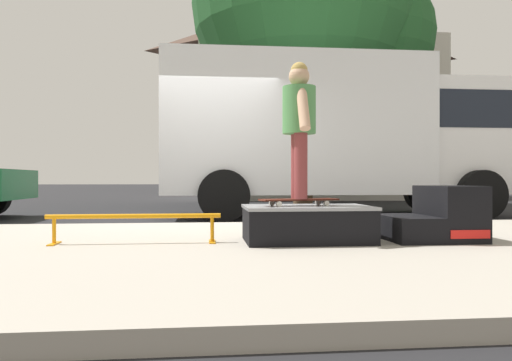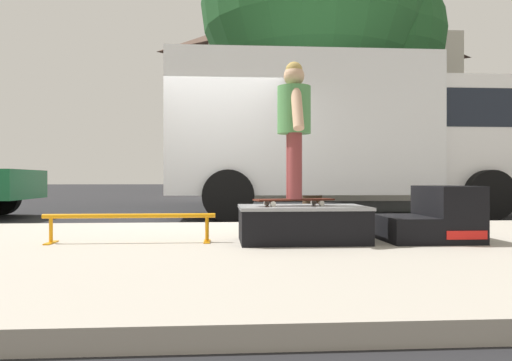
# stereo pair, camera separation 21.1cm
# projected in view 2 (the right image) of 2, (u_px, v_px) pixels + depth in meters

# --- Properties ---
(ground_plane) EXTENTS (140.00, 140.00, 0.00)m
(ground_plane) POSITION_uv_depth(u_px,v_px,m) (210.00, 227.00, 7.54)
(ground_plane) COLOR black
(sidewalk_slab) EXTENTS (50.00, 5.00, 0.12)m
(sidewalk_slab) POSITION_uv_depth(u_px,v_px,m) (203.00, 252.00, 4.55)
(sidewalk_slab) COLOR #A8A093
(sidewalk_slab) RESTS_ON ground
(skate_box) EXTENTS (1.22, 0.79, 0.35)m
(skate_box) POSITION_uv_depth(u_px,v_px,m) (302.00, 222.00, 4.83)
(skate_box) COLOR black
(skate_box) RESTS_ON sidewalk_slab
(kicker_ramp) EXTENTS (0.87, 0.79, 0.54)m
(kicker_ramp) POSITION_uv_depth(u_px,v_px,m) (434.00, 218.00, 4.92)
(kicker_ramp) COLOR black
(kicker_ramp) RESTS_ON sidewalk_slab
(grind_rail) EXTENTS (1.63, 0.28, 0.28)m
(grind_rail) POSITION_uv_depth(u_px,v_px,m) (130.00, 220.00, 4.76)
(grind_rail) COLOR orange
(grind_rail) RESTS_ON sidewalk_slab
(skateboard) EXTENTS (0.81, 0.38, 0.07)m
(skateboard) POSITION_uv_depth(u_px,v_px,m) (294.00, 200.00, 4.82)
(skateboard) COLOR #4C1E14
(skateboard) RESTS_ON skate_box
(skater_kid) EXTENTS (0.32, 0.68, 1.33)m
(skater_kid) POSITION_uv_depth(u_px,v_px,m) (294.00, 118.00, 4.82)
(skater_kid) COLOR brown
(skater_kid) RESTS_ON skateboard
(box_truck) EXTENTS (6.91, 2.63, 3.05)m
(box_truck) POSITION_uv_depth(u_px,v_px,m) (346.00, 131.00, 9.92)
(box_truck) COLOR white
(box_truck) RESTS_ON ground
(street_tree_main) EXTENTS (6.99, 6.35, 8.86)m
(street_tree_main) POSITION_uv_depth(u_px,v_px,m) (325.00, 13.00, 14.25)
(street_tree_main) COLOR brown
(street_tree_main) RESTS_ON ground
(house_behind) EXTENTS (9.54, 8.23, 8.40)m
(house_behind) POSITION_uv_depth(u_px,v_px,m) (318.00, 96.00, 20.90)
(house_behind) COLOR beige
(house_behind) RESTS_ON ground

